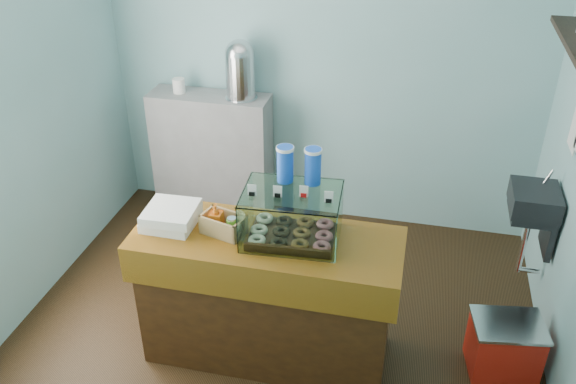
% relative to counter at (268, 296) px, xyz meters
% --- Properties ---
extents(ground, '(3.50, 3.50, 0.00)m').
position_rel_counter_xyz_m(ground, '(0.00, 0.25, -0.46)').
color(ground, black).
rests_on(ground, ground).
extents(room_shell, '(3.54, 3.04, 2.82)m').
position_rel_counter_xyz_m(room_shell, '(0.03, 0.26, 1.25)').
color(room_shell, '#7AB0B3').
rests_on(room_shell, ground).
extents(counter, '(1.60, 0.60, 0.90)m').
position_rel_counter_xyz_m(counter, '(0.00, 0.00, 0.00)').
color(counter, '#45230D').
rests_on(counter, ground).
extents(back_shelf, '(1.00, 0.32, 1.10)m').
position_rel_counter_xyz_m(back_shelf, '(-0.90, 1.57, 0.09)').
color(back_shelf, gray).
rests_on(back_shelf, ground).
extents(display_case, '(0.58, 0.44, 0.52)m').
position_rel_counter_xyz_m(display_case, '(0.15, 0.07, 0.62)').
color(display_case, black).
rests_on(display_case, counter).
extents(condiment_crate, '(0.28, 0.21, 0.18)m').
position_rel_counter_xyz_m(condiment_crate, '(-0.27, -0.00, 0.51)').
color(condiment_crate, tan).
rests_on(condiment_crate, counter).
extents(pastry_boxes, '(0.31, 0.32, 0.12)m').
position_rel_counter_xyz_m(pastry_boxes, '(-0.59, 0.01, 0.50)').
color(pastry_boxes, white).
rests_on(pastry_boxes, counter).
extents(coffee_urn, '(0.26, 0.26, 0.48)m').
position_rel_counter_xyz_m(coffee_urn, '(-0.62, 1.57, 0.89)').
color(coffee_urn, silver).
rests_on(coffee_urn, back_shelf).
extents(red_cooler, '(0.47, 0.39, 0.38)m').
position_rel_counter_xyz_m(red_cooler, '(1.47, 0.18, -0.27)').
color(red_cooler, red).
rests_on(red_cooler, ground).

